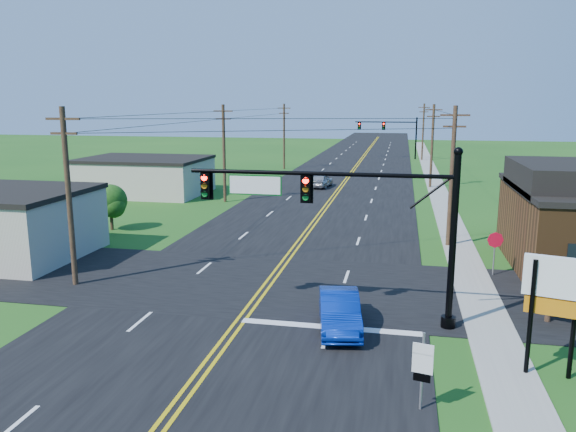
% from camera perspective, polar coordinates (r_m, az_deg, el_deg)
% --- Properties ---
extents(ground, '(260.00, 260.00, 0.00)m').
position_cam_1_polar(ground, '(18.62, -11.69, -18.34)').
color(ground, '#1A4C15').
rests_on(ground, ground).
extents(road_main, '(16.00, 220.00, 0.04)m').
position_cam_1_polar(road_main, '(65.75, 5.58, 3.41)').
color(road_main, black).
rests_on(road_main, ground).
extents(road_cross, '(70.00, 10.00, 0.04)m').
position_cam_1_polar(road_cross, '(29.06, -2.36, -6.91)').
color(road_cross, black).
rests_on(road_cross, ground).
extents(sidewalk, '(2.00, 160.00, 0.08)m').
position_cam_1_polar(sidewalk, '(55.66, 15.29, 1.61)').
color(sidewalk, gray).
rests_on(sidewalk, ground).
extents(signal_mast_main, '(11.30, 0.60, 7.48)m').
position_cam_1_polar(signal_mast_main, '(23.31, 5.58, 0.45)').
color(signal_mast_main, black).
rests_on(signal_mast_main, ground).
extents(signal_mast_far, '(10.98, 0.60, 7.48)m').
position_cam_1_polar(signal_mast_far, '(94.90, 10.25, 8.50)').
color(signal_mast_far, black).
rests_on(signal_mast_far, ground).
extents(cream_bldg_far, '(12.20, 9.20, 3.70)m').
position_cam_1_polar(cream_bldg_far, '(59.13, -14.36, 4.00)').
color(cream_bldg_far, beige).
rests_on(cream_bldg_far, ground).
extents(utility_pole_left_a, '(1.80, 0.28, 9.00)m').
position_cam_1_polar(utility_pole_left_a, '(29.90, -21.39, 2.10)').
color(utility_pole_left_a, '#332017').
rests_on(utility_pole_left_a, ground).
extents(utility_pole_left_b, '(1.80, 0.28, 9.00)m').
position_cam_1_polar(utility_pole_left_b, '(52.51, -6.52, 6.53)').
color(utility_pole_left_b, '#332017').
rests_on(utility_pole_left_b, ground).
extents(utility_pole_left_c, '(1.80, 0.28, 9.00)m').
position_cam_1_polar(utility_pole_left_c, '(78.57, -0.40, 8.22)').
color(utility_pole_left_c, '#332017').
rests_on(utility_pole_left_c, ground).
extents(utility_pole_right_a, '(1.80, 0.28, 9.00)m').
position_cam_1_polar(utility_pole_right_a, '(37.17, 16.30, 4.12)').
color(utility_pole_right_a, '#332017').
rests_on(utility_pole_right_a, ground).
extents(utility_pole_right_b, '(1.80, 0.28, 9.00)m').
position_cam_1_polar(utility_pole_right_b, '(63.00, 14.43, 7.06)').
color(utility_pole_right_b, '#332017').
rests_on(utility_pole_right_b, ground).
extents(utility_pole_right_c, '(1.80, 0.28, 9.00)m').
position_cam_1_polar(utility_pole_right_c, '(92.92, 13.56, 8.41)').
color(utility_pole_right_c, '#332017').
rests_on(utility_pole_right_c, ground).
extents(tree_right_back, '(3.00, 3.00, 4.10)m').
position_cam_1_polar(tree_right_back, '(42.34, 24.09, 1.52)').
color(tree_right_back, '#332017').
rests_on(tree_right_back, ground).
extents(shrub_corner, '(2.00, 2.00, 2.86)m').
position_cam_1_polar(shrub_corner, '(26.13, 25.17, -5.95)').
color(shrub_corner, '#332017').
rests_on(shrub_corner, ground).
extents(tree_left, '(2.40, 2.40, 3.37)m').
position_cam_1_polar(tree_left, '(42.75, -17.60, 1.48)').
color(tree_left, '#332017').
rests_on(tree_left, ground).
extents(blue_car, '(2.33, 4.76, 1.50)m').
position_cam_1_polar(blue_car, '(23.45, 5.25, -9.65)').
color(blue_car, '#072798').
rests_on(blue_car, ground).
extents(distant_car, '(2.30, 4.60, 1.50)m').
position_cam_1_polar(distant_car, '(61.69, 3.39, 3.60)').
color(distant_car, '#9F9FA3').
rests_on(distant_car, ground).
extents(route_sign, '(0.62, 0.17, 2.51)m').
position_cam_1_polar(route_sign, '(17.79, 13.49, -14.58)').
color(route_sign, slate).
rests_on(route_sign, ground).
extents(stop_sign, '(0.85, 0.19, 2.41)m').
position_cam_1_polar(stop_sign, '(31.96, 20.29, -2.72)').
color(stop_sign, slate).
rests_on(stop_sign, ground).
extents(pylon_sign, '(2.05, 0.82, 4.21)m').
position_cam_1_polar(pylon_sign, '(20.71, 25.50, -6.84)').
color(pylon_sign, black).
rests_on(pylon_sign, ground).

